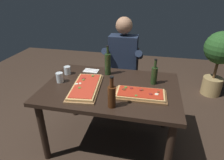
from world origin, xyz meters
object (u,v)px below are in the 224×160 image
Objects in this scene: dining_table at (111,94)px; seated_diner at (123,61)px; pizza_rectangular_front at (140,94)px; pizza_rectangular_left at (86,87)px; vinegar_bottle_green at (112,96)px; wine_bottle_dark at (154,75)px; potted_plant_corner at (219,56)px; tumbler_far_side at (67,71)px; oil_bottle_amber at (108,64)px; diner_chair at (124,75)px; tumbler_near_camera at (60,78)px.

dining_table is 0.74m from seated_diner.
seated_diner is (-0.31, 0.86, -0.02)m from pizza_rectangular_front.
pizza_rectangular_left is 0.47× the size of seated_diner.
wine_bottle_dark is at bearing 56.43° from vinegar_bottle_green.
seated_diner is 1.59m from potted_plant_corner.
wine_bottle_dark is 1.01m from tumbler_far_side.
oil_bottle_amber is at bearing -142.92° from potted_plant_corner.
tumbler_far_side is at bearing 161.21° from dining_table.
wine_bottle_dark is 0.55m from oil_bottle_amber.
seated_diner reaches higher than diner_chair.
pizza_rectangular_front is 0.38× the size of seated_diner.
pizza_rectangular_front is 0.94m from tumbler_far_side.
wine_bottle_dark is 0.32× the size of diner_chair.
seated_diner is at bearing 52.97° from tumbler_near_camera.
dining_table is 0.62m from tumbler_far_side.
pizza_rectangular_front is at bearing -2.65° from pizza_rectangular_left.
vinegar_bottle_green is at bearing -40.11° from tumbler_far_side.
pizza_rectangular_front is 0.60m from oil_bottle_amber.
seated_diner is at bearing -90.00° from diner_chair.
tumbler_far_side is (-0.01, 0.21, -0.01)m from tumbler_near_camera.
pizza_rectangular_front is at bearing -72.44° from diner_chair.
wine_bottle_dark is (0.67, 0.26, 0.08)m from pizza_rectangular_left.
pizza_rectangular_left is 0.73m from wine_bottle_dark.
potted_plant_corner reaches higher than tumbler_far_side.
seated_diner is at bearing 73.68° from pizza_rectangular_left.
oil_bottle_amber is at bearing 106.28° from vinegar_bottle_green.
pizza_rectangular_front is at bearing -70.17° from seated_diner.
tumbler_near_camera is at bearing 172.86° from pizza_rectangular_front.
vinegar_bottle_green is at bearing -86.05° from diner_chair.
tumbler_far_side reaches higher than pizza_rectangular_front.
diner_chair is (0.11, 0.56, -0.39)m from oil_bottle_amber.
potted_plant_corner is (2.00, 1.25, -0.09)m from tumbler_far_side.
seated_diner is at bearing 94.38° from vinegar_bottle_green.
diner_chair is (0.25, 0.96, -0.27)m from pizza_rectangular_left.
pizza_rectangular_left is 0.43m from vinegar_bottle_green.
dining_table is 1.31× the size of potted_plant_corner.
pizza_rectangular_front reaches higher than dining_table.
vinegar_bottle_green is at bearing -27.73° from tumbler_near_camera.
diner_chair is (-0.43, 0.70, -0.36)m from wine_bottle_dark.
vinegar_bottle_green is at bearing -73.72° from oil_bottle_amber.
oil_bottle_amber is 3.24× the size of tumbler_near_camera.
seated_diner reaches higher than potted_plant_corner.
diner_chair is at bearing 79.30° from oil_bottle_amber.
seated_diner reaches higher than pizza_rectangular_left.
dining_table is 1.61× the size of diner_chair.
vinegar_bottle_green is 3.09× the size of tumbler_far_side.
tumbler_near_camera reaches higher than pizza_rectangular_left.
dining_table is 14.84× the size of tumbler_far_side.
potted_plant_corner reaches higher than pizza_rectangular_front.
tumbler_far_side is (-0.47, -0.10, -0.09)m from oil_bottle_amber.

